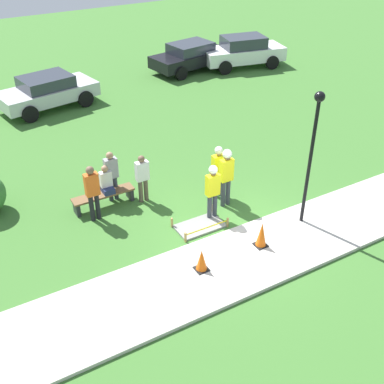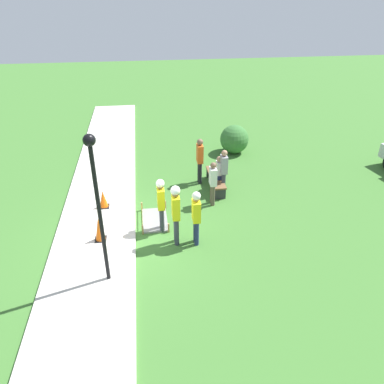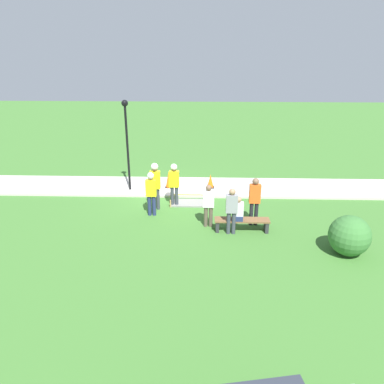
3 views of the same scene
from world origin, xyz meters
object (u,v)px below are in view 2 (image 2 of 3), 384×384
object	(u,v)px
traffic_cone_far_patch	(99,229)
lamppost_near	(96,191)
park_bench	(216,179)
worker_trainee	(196,214)
traffic_cone_near_patch	(103,199)
bystander_in_orange_shirt	(200,158)
person_seated_on_bench	(218,170)
worker_assistant	(161,201)
bystander_in_white_shirt	(224,169)
bystander_in_gray_shirt	(213,181)
worker_supervisor	(176,209)

from	to	relation	value
traffic_cone_far_patch	lamppost_near	size ratio (longest dim) A/B	0.19
park_bench	worker_trainee	world-z (taller)	worker_trainee
traffic_cone_near_patch	bystander_in_orange_shirt	xyz separation A→B (m)	(-1.54, 3.57, 0.63)
worker_trainee	bystander_in_orange_shirt	size ratio (longest dim) A/B	0.97
park_bench	person_seated_on_bench	xyz separation A→B (m)	(0.16, 0.05, 0.48)
worker_assistant	bystander_in_white_shirt	world-z (taller)	worker_assistant
bystander_in_gray_shirt	bystander_in_white_shirt	xyz separation A→B (m)	(-0.79, 0.54, 0.05)
park_bench	traffic_cone_far_patch	bearing A→B (deg)	-54.00
worker_assistant	bystander_in_white_shirt	distance (m)	3.24
park_bench	person_seated_on_bench	bearing A→B (deg)	17.15
traffic_cone_far_patch	person_seated_on_bench	world-z (taller)	person_seated_on_bench
traffic_cone_near_patch	traffic_cone_far_patch	bearing A→B (deg)	0.79
bystander_in_orange_shirt	bystander_in_white_shirt	xyz separation A→B (m)	(0.88, 0.74, -0.08)
worker_trainee	bystander_in_gray_shirt	bearing A→B (deg)	157.66
worker_trainee	bystander_in_orange_shirt	xyz separation A→B (m)	(-3.85, 0.70, -0.01)
traffic_cone_far_patch	worker_assistant	bearing A→B (deg)	102.04
traffic_cone_near_patch	bystander_in_gray_shirt	bearing A→B (deg)	88.01
traffic_cone_far_patch	lamppost_near	distance (m)	2.85
traffic_cone_near_patch	worker_trainee	world-z (taller)	worker_trainee
bystander_in_gray_shirt	bystander_in_white_shirt	distance (m)	0.96
bystander_in_orange_shirt	lamppost_near	distance (m)	6.32
bystander_in_white_shirt	traffic_cone_far_patch	bearing A→B (deg)	-59.08
worker_supervisor	bystander_in_white_shirt	size ratio (longest dim) A/B	1.15
park_bench	worker_assistant	size ratio (longest dim) A/B	1.08
worker_trainee	park_bench	bearing A→B (deg)	159.82
park_bench	lamppost_near	world-z (taller)	lamppost_near
traffic_cone_far_patch	worker_supervisor	xyz separation A→B (m)	(0.32, 2.27, 0.71)
traffic_cone_far_patch	lamppost_near	xyz separation A→B (m)	(1.74, 0.34, 2.23)
bystander_in_white_shirt	lamppost_near	world-z (taller)	lamppost_near
traffic_cone_near_patch	lamppost_near	distance (m)	4.32
worker_trainee	lamppost_near	bearing A→B (deg)	-62.06
worker_assistant	lamppost_near	bearing A→B (deg)	-35.79
worker_supervisor	bystander_in_orange_shirt	xyz separation A→B (m)	(-3.77, 1.28, -0.15)
traffic_cone_near_patch	bystander_in_white_shirt	world-z (taller)	bystander_in_white_shirt
traffic_cone_near_patch	person_seated_on_bench	distance (m)	4.28
person_seated_on_bench	traffic_cone_far_patch	bearing A→B (deg)	-55.84
person_seated_on_bench	worker_assistant	distance (m)	3.31
traffic_cone_near_patch	lamppost_near	size ratio (longest dim) A/B	0.16
park_bench	person_seated_on_bench	size ratio (longest dim) A/B	2.18
lamppost_near	worker_trainee	bearing A→B (deg)	117.94
worker_assistant	lamppost_near	xyz separation A→B (m)	(2.14, -1.54, 1.63)
worker_trainee	bystander_in_orange_shirt	distance (m)	3.91
traffic_cone_far_patch	traffic_cone_near_patch	bearing A→B (deg)	-179.21
traffic_cone_near_patch	traffic_cone_far_patch	distance (m)	1.91
person_seated_on_bench	worker_trainee	world-z (taller)	worker_trainee
traffic_cone_far_patch	bystander_in_gray_shirt	distance (m)	4.17
park_bench	lamppost_near	xyz separation A→B (m)	(4.71, -3.75, 2.37)
person_seated_on_bench	bystander_in_gray_shirt	size ratio (longest dim) A/B	0.55
worker_supervisor	lamppost_near	bearing A→B (deg)	-53.71
bystander_in_gray_shirt	lamppost_near	world-z (taller)	lamppost_near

